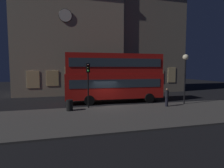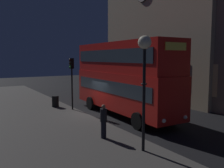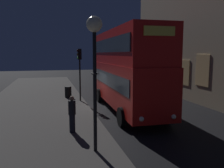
{
  "view_description": "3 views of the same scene",
  "coord_description": "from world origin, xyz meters",
  "views": [
    {
      "loc": [
        -4.07,
        -18.07,
        3.85
      ],
      "look_at": [
        0.76,
        0.6,
        2.19
      ],
      "focal_mm": 29.14,
      "sensor_mm": 36.0,
      "label": 1
    },
    {
      "loc": [
        16.35,
        -8.46,
        4.33
      ],
      "look_at": [
        0.5,
        1.34,
        2.32
      ],
      "focal_mm": 38.74,
      "sensor_mm": 36.0,
      "label": 2
    },
    {
      "loc": [
        16.66,
        -3.29,
        3.93
      ],
      "look_at": [
        0.85,
        0.96,
        1.79
      ],
      "focal_mm": 37.16,
      "sensor_mm": 36.0,
      "label": 3
    }
  ],
  "objects": [
    {
      "name": "building_with_clock",
      "position": [
        -3.26,
        12.43,
        8.65
      ],
      "size": [
        15.36,
        9.5,
        17.29
      ],
      "color": "tan",
      "rests_on": "ground"
    },
    {
      "name": "ground_plane",
      "position": [
        0.0,
        0.0,
        0.0
      ],
      "size": [
        80.0,
        80.0,
        0.0
      ],
      "primitive_type": "plane",
      "color": "black"
    },
    {
      "name": "litter_bin",
      "position": [
        -3.74,
        -1.8,
        0.6
      ],
      "size": [
        0.58,
        0.58,
        0.96
      ],
      "primitive_type": "cylinder",
      "color": "black",
      "rests_on": "sidewalk_slab"
    },
    {
      "name": "street_lamp",
      "position": [
        8.05,
        -1.65,
        4.22
      ],
      "size": [
        0.59,
        0.59,
        5.19
      ],
      "color": "black",
      "rests_on": "sidewalk_slab"
    },
    {
      "name": "double_decker_bus",
      "position": [
        1.35,
        1.77,
        3.06
      ],
      "size": [
        11.1,
        3.1,
        5.47
      ],
      "rotation": [
        0.0,
        0.0,
        -0.03
      ],
      "color": "red",
      "rests_on": "ground"
    },
    {
      "name": "sidewalk_slab",
      "position": [
        0.0,
        -4.37,
        0.06
      ],
      "size": [
        44.0,
        7.53,
        0.12
      ],
      "primitive_type": "cube",
      "color": "#423F3D",
      "rests_on": "ground"
    },
    {
      "name": "pedestrian",
      "position": [
        5.58,
        -2.32,
        1.04
      ],
      "size": [
        0.36,
        0.36,
        1.79
      ],
      "rotation": [
        0.0,
        0.0,
        5.91
      ],
      "color": "black",
      "rests_on": "sidewalk_slab"
    },
    {
      "name": "traffic_light_near_kerb",
      "position": [
        -1.97,
        -0.98,
        3.13
      ],
      "size": [
        0.34,
        0.38,
        4.2
      ],
      "rotation": [
        0.0,
        0.0,
        0.1
      ],
      "color": "black",
      "rests_on": "sidewalk_slab"
    }
  ]
}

